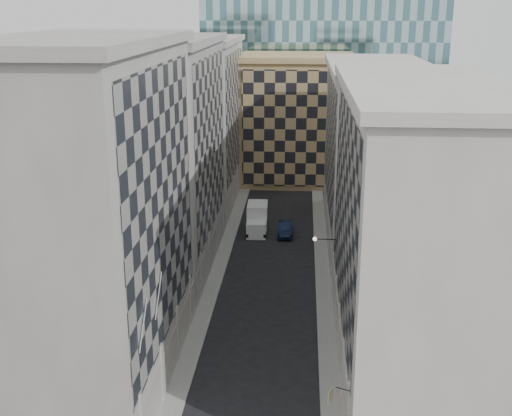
% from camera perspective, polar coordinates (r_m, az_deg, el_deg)
% --- Properties ---
extents(sidewalk_west, '(1.50, 100.00, 0.15)m').
position_cam_1_polar(sidewalk_west, '(64.05, -3.50, -5.85)').
color(sidewalk_west, gray).
rests_on(sidewalk_west, ground).
extents(sidewalk_east, '(1.50, 100.00, 0.15)m').
position_cam_1_polar(sidewalk_east, '(63.56, 5.97, -6.11)').
color(sidewalk_east, gray).
rests_on(sidewalk_east, ground).
extents(bldg_left_a, '(10.80, 22.80, 23.70)m').
position_cam_1_polar(bldg_left_a, '(43.78, -14.42, -1.12)').
color(bldg_left_a, gray).
rests_on(bldg_left_a, ground).
extents(bldg_left_b, '(10.80, 22.80, 22.70)m').
position_cam_1_polar(bldg_left_b, '(64.37, -8.33, 4.65)').
color(bldg_left_b, gray).
rests_on(bldg_left_b, ground).
extents(bldg_left_c, '(10.80, 22.80, 21.70)m').
position_cam_1_polar(bldg_left_c, '(85.67, -5.19, 7.58)').
color(bldg_left_c, gray).
rests_on(bldg_left_c, ground).
extents(bldg_right_a, '(10.80, 26.80, 20.70)m').
position_cam_1_polar(bldg_right_a, '(46.50, 13.81, -1.94)').
color(bldg_right_a, '#BAB5AA').
rests_on(bldg_right_a, ground).
extents(bldg_right_b, '(10.80, 28.80, 19.70)m').
position_cam_1_polar(bldg_right_b, '(72.42, 10.44, 4.77)').
color(bldg_right_b, '#BAB5AA').
rests_on(bldg_right_b, ground).
extents(tan_block, '(16.80, 14.80, 18.80)m').
position_cam_1_polar(tan_block, '(97.50, 3.62, 7.98)').
color(tan_block, tan).
rests_on(tan_block, ground).
extents(flagpoles_left, '(0.10, 6.33, 2.33)m').
position_cam_1_polar(flagpoles_left, '(39.42, -9.30, -8.91)').
color(flagpoles_left, gray).
rests_on(flagpoles_left, ground).
extents(bracket_lamp, '(1.98, 0.36, 0.36)m').
position_cam_1_polar(bracket_lamp, '(55.70, 5.44, -2.76)').
color(bracket_lamp, black).
rests_on(bracket_lamp, ground).
extents(box_truck, '(2.50, 5.84, 3.17)m').
position_cam_1_polar(box_truck, '(75.63, 0.10, -1.06)').
color(box_truck, white).
rests_on(box_truck, ground).
extents(dark_car, '(1.71, 4.73, 1.55)m').
position_cam_1_polar(dark_car, '(74.56, 2.62, -1.85)').
color(dark_car, black).
rests_on(dark_car, ground).
extents(shop_sign, '(1.27, 0.69, 0.81)m').
position_cam_1_polar(shop_sign, '(39.03, 6.75, -16.13)').
color(shop_sign, black).
rests_on(shop_sign, ground).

